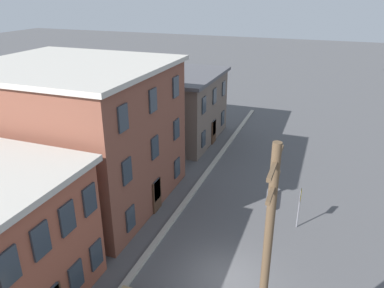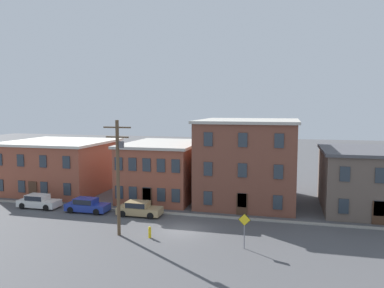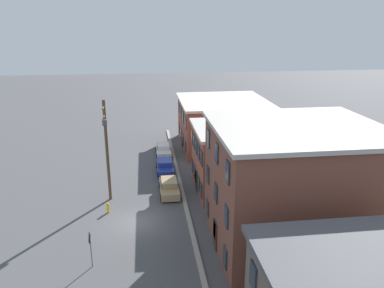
# 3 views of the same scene
# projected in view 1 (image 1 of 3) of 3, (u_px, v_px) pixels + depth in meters

# --- Properties ---
(ground_plane) EXTENTS (200.00, 200.00, 0.00)m
(ground_plane) POSITION_uv_depth(u_px,v_px,m) (225.00, 278.00, 19.04)
(ground_plane) COLOR #4C4C4F
(kerb_strip) EXTENTS (56.00, 0.36, 0.16)m
(kerb_strip) POSITION_uv_depth(u_px,v_px,m) (146.00, 256.00, 20.45)
(kerb_strip) COLOR #9E998E
(kerb_strip) RESTS_ON ground_plane
(apartment_far) EXTENTS (10.91, 11.98, 9.34)m
(apartment_far) POSITION_uv_depth(u_px,v_px,m) (76.00, 133.00, 24.93)
(apartment_far) COLOR brown
(apartment_far) RESTS_ON ground_plane
(apartment_annex) EXTENTS (9.55, 11.12, 6.39)m
(apartment_annex) POSITION_uv_depth(u_px,v_px,m) (161.00, 105.00, 36.15)
(apartment_annex) COLOR #66564C
(apartment_annex) RESTS_ON ground_plane
(caution_sign) EXTENTS (0.97, 0.08, 2.74)m
(caution_sign) POSITION_uv_depth(u_px,v_px,m) (300.00, 201.00, 22.36)
(caution_sign) COLOR slate
(caution_sign) RESTS_ON ground_plane
(utility_pole) EXTENTS (2.40, 0.44, 9.68)m
(utility_pole) POSITION_uv_depth(u_px,v_px,m) (266.00, 264.00, 12.03)
(utility_pole) COLOR brown
(utility_pole) RESTS_ON ground_plane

